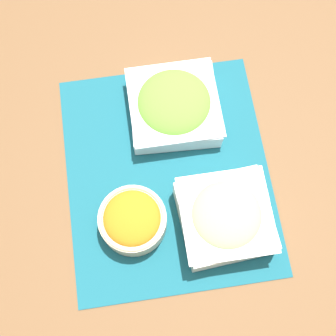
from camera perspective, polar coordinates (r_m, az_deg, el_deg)
name	(u,v)px	position (r m, az deg, el deg)	size (l,w,h in m)	color
ground_plane	(168,174)	(0.92, 0.00, -0.68)	(3.00, 3.00, 0.00)	brown
placemat	(168,173)	(0.92, 0.00, -0.64)	(0.46, 0.39, 0.00)	#195B6B
carrot_bowl	(133,220)	(0.86, -4.33, -6.33)	(0.12, 0.12, 0.07)	beige
lettuce_bowl	(174,105)	(0.93, 0.73, 7.66)	(0.18, 0.18, 0.07)	white
cucumber_bowl	(225,217)	(0.86, 6.99, -5.99)	(0.17, 0.17, 0.08)	silver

